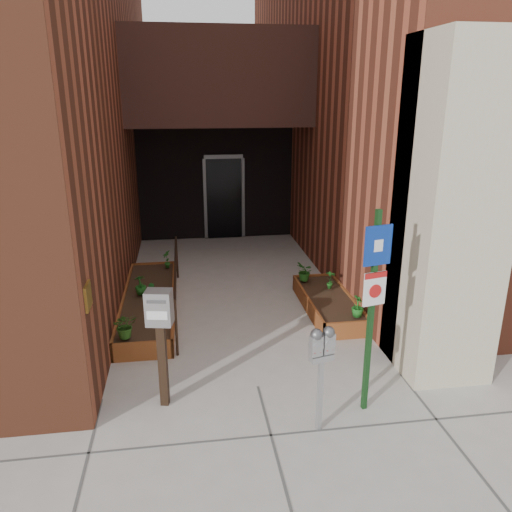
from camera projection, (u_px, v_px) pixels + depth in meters
name	position (u px, v px, depth m)	size (l,w,h in m)	color
ground	(258.00, 387.00, 6.60)	(80.00, 80.00, 0.00)	#9E9991
architecture	(206.00, 35.00, 11.50)	(20.00, 14.60, 10.00)	brown
planter_left	(149.00, 303.00, 8.88)	(0.90, 3.60, 0.30)	brown
planter_right	(328.00, 304.00, 8.84)	(0.80, 2.20, 0.30)	brown
handrail	(176.00, 270.00, 8.71)	(0.04, 3.34, 0.90)	black
parking_meter	(322.00, 352.00, 5.46)	(0.30, 0.17, 1.29)	#98989A
sign_post	(373.00, 293.00, 5.66)	(0.34, 0.12, 2.51)	#153A17
payment_dropbox	(160.00, 324.00, 5.90)	(0.34, 0.28, 1.52)	black
shrub_left_a	(125.00, 325.00, 7.23)	(0.34, 0.34, 0.38)	#285618
shrub_left_b	(150.00, 293.00, 8.46)	(0.18, 0.18, 0.33)	#1A5B1D
shrub_left_c	(140.00, 285.00, 8.80)	(0.20, 0.20, 0.36)	#1C5F1B
shrub_left_d	(167.00, 259.00, 10.14)	(0.19, 0.19, 0.37)	#21631C
shrub_right_a	(358.00, 306.00, 7.92)	(0.20, 0.20, 0.35)	#1C621C
shrub_right_b	(330.00, 279.00, 9.05)	(0.19, 0.19, 0.35)	#1B5819
shrub_right_c	(305.00, 272.00, 9.42)	(0.33, 0.33, 0.37)	#1E5819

